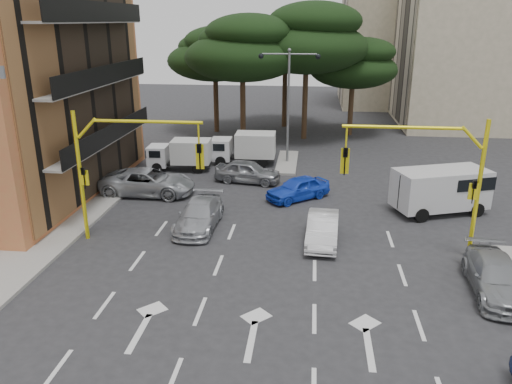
{
  "coord_description": "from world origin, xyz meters",
  "views": [
    {
      "loc": [
        1.68,
        -18.38,
        9.7
      ],
      "look_at": [
        -0.97,
        4.88,
        1.6
      ],
      "focal_mm": 35.0,
      "sensor_mm": 36.0,
      "label": 1
    }
  ],
  "objects_px": {
    "signal_mast_right": "(436,169)",
    "car_white_hatch": "(323,229)",
    "car_blue_compact": "(298,188)",
    "signal_mast_left": "(117,159)",
    "car_silver_parked": "(496,277)",
    "van_white": "(440,191)",
    "street_lamp_center": "(289,86)",
    "car_silver_cross_b": "(248,171)",
    "box_truck_a": "(180,155)",
    "car_silver_cross_a": "(148,182)",
    "car_silver_wagon": "(199,215)",
    "box_truck_b": "(244,148)"
  },
  "relations": [
    {
      "from": "signal_mast_right",
      "to": "car_white_hatch",
      "type": "bearing_deg",
      "value": 169.43
    },
    {
      "from": "signal_mast_right",
      "to": "car_blue_compact",
      "type": "xyz_separation_m",
      "value": [
        -5.79,
        6.54,
        -3.23
      ]
    },
    {
      "from": "signal_mast_left",
      "to": "car_blue_compact",
      "type": "relative_size",
      "value": 1.57
    },
    {
      "from": "car_silver_parked",
      "to": "signal_mast_right",
      "type": "bearing_deg",
      "value": 126.31
    },
    {
      "from": "signal_mast_right",
      "to": "van_white",
      "type": "bearing_deg",
      "value": 72.31
    },
    {
      "from": "street_lamp_center",
      "to": "car_silver_parked",
      "type": "relative_size",
      "value": 1.73
    },
    {
      "from": "car_silver_cross_b",
      "to": "box_truck_a",
      "type": "distance_m",
      "value": 5.38
    },
    {
      "from": "signal_mast_right",
      "to": "car_silver_cross_b",
      "type": "distance_m",
      "value": 13.37
    },
    {
      "from": "signal_mast_right",
      "to": "car_silver_cross_a",
      "type": "xyz_separation_m",
      "value": [
        -14.53,
        6.38,
        -3.13
      ]
    },
    {
      "from": "car_blue_compact",
      "to": "signal_mast_right",
      "type": "bearing_deg",
      "value": 1.99
    },
    {
      "from": "car_silver_wagon",
      "to": "box_truck_b",
      "type": "distance_m",
      "value": 11.65
    },
    {
      "from": "car_silver_cross_a",
      "to": "box_truck_a",
      "type": "distance_m",
      "value": 5.19
    },
    {
      "from": "car_silver_cross_a",
      "to": "street_lamp_center",
      "type": "bearing_deg",
      "value": -44.86
    },
    {
      "from": "street_lamp_center",
      "to": "box_truck_b",
      "type": "bearing_deg",
      "value": -170.66
    },
    {
      "from": "car_white_hatch",
      "to": "van_white",
      "type": "xyz_separation_m",
      "value": [
        6.17,
        4.48,
        0.55
      ]
    },
    {
      "from": "signal_mast_right",
      "to": "signal_mast_left",
      "type": "bearing_deg",
      "value": 180.0
    },
    {
      "from": "car_blue_compact",
      "to": "car_silver_cross_a",
      "type": "xyz_separation_m",
      "value": [
        -8.74,
        -0.16,
        0.11
      ]
    },
    {
      "from": "van_white",
      "to": "box_truck_a",
      "type": "distance_m",
      "value": 16.81
    },
    {
      "from": "box_truck_a",
      "to": "box_truck_b",
      "type": "relative_size",
      "value": 0.93
    },
    {
      "from": "car_silver_cross_b",
      "to": "box_truck_a",
      "type": "relative_size",
      "value": 0.97
    },
    {
      "from": "car_silver_cross_b",
      "to": "box_truck_b",
      "type": "relative_size",
      "value": 0.9
    },
    {
      "from": "car_silver_cross_a",
      "to": "van_white",
      "type": "relative_size",
      "value": 1.13
    },
    {
      "from": "street_lamp_center",
      "to": "box_truck_a",
      "type": "distance_m",
      "value": 8.72
    },
    {
      "from": "signal_mast_right",
      "to": "car_silver_wagon",
      "type": "bearing_deg",
      "value": 169.79
    },
    {
      "from": "car_silver_parked",
      "to": "van_white",
      "type": "bearing_deg",
      "value": 95.34
    },
    {
      "from": "signal_mast_left",
      "to": "car_silver_parked",
      "type": "relative_size",
      "value": 1.34
    },
    {
      "from": "car_silver_parked",
      "to": "box_truck_b",
      "type": "xyz_separation_m",
      "value": [
        -11.74,
        16.5,
        0.47
      ]
    },
    {
      "from": "signal_mast_left",
      "to": "car_white_hatch",
      "type": "height_order",
      "value": "signal_mast_left"
    },
    {
      "from": "car_silver_cross_b",
      "to": "box_truck_a",
      "type": "bearing_deg",
      "value": 75.31
    },
    {
      "from": "car_white_hatch",
      "to": "street_lamp_center",
      "type": "bearing_deg",
      "value": 103.15
    },
    {
      "from": "car_silver_wagon",
      "to": "car_white_hatch",
      "type": "bearing_deg",
      "value": -8.51
    },
    {
      "from": "van_white",
      "to": "car_silver_parked",
      "type": "bearing_deg",
      "value": -18.51
    },
    {
      "from": "signal_mast_right",
      "to": "car_silver_parked",
      "type": "bearing_deg",
      "value": -57.65
    },
    {
      "from": "signal_mast_left",
      "to": "street_lamp_center",
      "type": "bearing_deg",
      "value": 64.09
    },
    {
      "from": "street_lamp_center",
      "to": "box_truck_a",
      "type": "bearing_deg",
      "value": -160.77
    },
    {
      "from": "car_white_hatch",
      "to": "car_silver_cross_b",
      "type": "distance_m",
      "value": 9.64
    },
    {
      "from": "car_white_hatch",
      "to": "car_silver_cross_b",
      "type": "relative_size",
      "value": 0.96
    },
    {
      "from": "box_truck_a",
      "to": "car_silver_wagon",
      "type": "bearing_deg",
      "value": -163.35
    },
    {
      "from": "street_lamp_center",
      "to": "car_blue_compact",
      "type": "relative_size",
      "value": 2.03
    },
    {
      "from": "signal_mast_left",
      "to": "box_truck_b",
      "type": "relative_size",
      "value": 1.31
    },
    {
      "from": "car_blue_compact",
      "to": "box_truck_b",
      "type": "height_order",
      "value": "box_truck_b"
    },
    {
      "from": "signal_mast_right",
      "to": "car_silver_parked",
      "type": "height_order",
      "value": "signal_mast_right"
    },
    {
      "from": "signal_mast_right",
      "to": "car_silver_cross_b",
      "type": "bearing_deg",
      "value": 134.03
    },
    {
      "from": "signal_mast_right",
      "to": "box_truck_a",
      "type": "xyz_separation_m",
      "value": [
        -13.93,
        11.52,
        -2.83
      ]
    },
    {
      "from": "car_white_hatch",
      "to": "car_silver_cross_a",
      "type": "xyz_separation_m",
      "value": [
        -10.05,
        5.55,
        0.1
      ]
    },
    {
      "from": "signal_mast_left",
      "to": "car_silver_wagon",
      "type": "bearing_deg",
      "value": 31.0
    },
    {
      "from": "street_lamp_center",
      "to": "car_blue_compact",
      "type": "xyz_separation_m",
      "value": [
        1.01,
        -7.47,
        -4.78
      ]
    },
    {
      "from": "street_lamp_center",
      "to": "car_silver_cross_b",
      "type": "height_order",
      "value": "street_lamp_center"
    },
    {
      "from": "car_blue_compact",
      "to": "car_silver_wagon",
      "type": "distance_m",
      "value": 6.6
    },
    {
      "from": "box_truck_b",
      "to": "box_truck_a",
      "type": "bearing_deg",
      "value": 114.63
    }
  ]
}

